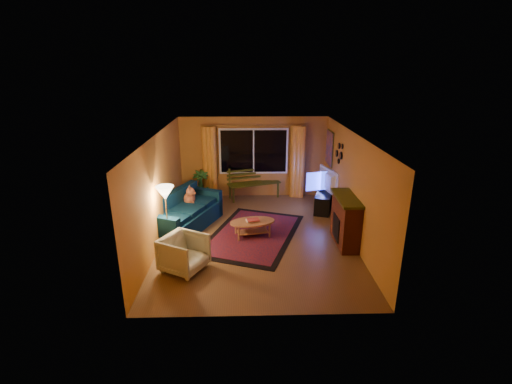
{
  "coord_description": "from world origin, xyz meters",
  "views": [
    {
      "loc": [
        -0.24,
        -8.18,
        3.99
      ],
      "look_at": [
        0.0,
        0.3,
        1.05
      ],
      "focal_mm": 26.0,
      "sensor_mm": 36.0,
      "label": 1
    }
  ],
  "objects_px": {
    "bench": "(254,191)",
    "armchair": "(184,252)",
    "sofa": "(185,211)",
    "tv_console": "(324,200)",
    "floor_lamp": "(167,218)",
    "coffee_table": "(252,229)"
  },
  "relations": [
    {
      "from": "armchair",
      "to": "tv_console",
      "type": "bearing_deg",
      "value": -18.68
    },
    {
      "from": "bench",
      "to": "armchair",
      "type": "relative_size",
      "value": 1.99
    },
    {
      "from": "coffee_table",
      "to": "tv_console",
      "type": "distance_m",
      "value": 2.72
    },
    {
      "from": "armchair",
      "to": "tv_console",
      "type": "relative_size",
      "value": 0.65
    },
    {
      "from": "floor_lamp",
      "to": "tv_console",
      "type": "xyz_separation_m",
      "value": [
        4.0,
        2.32,
        -0.49
      ]
    },
    {
      "from": "bench",
      "to": "sofa",
      "type": "height_order",
      "value": "sofa"
    },
    {
      "from": "armchair",
      "to": "coffee_table",
      "type": "height_order",
      "value": "armchair"
    },
    {
      "from": "bench",
      "to": "armchair",
      "type": "distance_m",
      "value": 4.5
    },
    {
      "from": "sofa",
      "to": "bench",
      "type": "bearing_deg",
      "value": 74.22
    },
    {
      "from": "sofa",
      "to": "floor_lamp",
      "type": "height_order",
      "value": "floor_lamp"
    },
    {
      "from": "armchair",
      "to": "floor_lamp",
      "type": "xyz_separation_m",
      "value": [
        -0.49,
        0.93,
        0.34
      ]
    },
    {
      "from": "floor_lamp",
      "to": "coffee_table",
      "type": "height_order",
      "value": "floor_lamp"
    },
    {
      "from": "coffee_table",
      "to": "tv_console",
      "type": "bearing_deg",
      "value": 39.59
    },
    {
      "from": "coffee_table",
      "to": "tv_console",
      "type": "xyz_separation_m",
      "value": [
        2.09,
        1.73,
        0.06
      ]
    },
    {
      "from": "armchair",
      "to": "floor_lamp",
      "type": "height_order",
      "value": "floor_lamp"
    },
    {
      "from": "bench",
      "to": "sofa",
      "type": "xyz_separation_m",
      "value": [
        -1.8,
        -2.2,
        0.21
      ]
    },
    {
      "from": "bench",
      "to": "tv_console",
      "type": "xyz_separation_m",
      "value": [
        1.99,
        -0.98,
        0.02
      ]
    },
    {
      "from": "bench",
      "to": "floor_lamp",
      "type": "xyz_separation_m",
      "value": [
        -2.01,
        -3.31,
        0.5
      ]
    },
    {
      "from": "bench",
      "to": "armchair",
      "type": "xyz_separation_m",
      "value": [
        -1.51,
        -4.24,
        0.16
      ]
    },
    {
      "from": "tv_console",
      "to": "floor_lamp",
      "type": "bearing_deg",
      "value": -132.63
    },
    {
      "from": "sofa",
      "to": "coffee_table",
      "type": "relative_size",
      "value": 2.07
    },
    {
      "from": "tv_console",
      "to": "armchair",
      "type": "bearing_deg",
      "value": -119.93
    }
  ]
}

